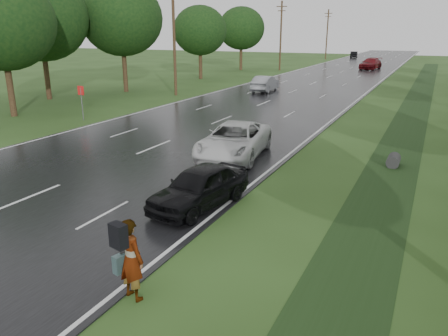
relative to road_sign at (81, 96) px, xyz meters
name	(u,v)px	position (x,y,z in m)	size (l,w,h in m)	color
ground	(28,199)	(8.50, -12.00, -1.64)	(220.00, 220.00, 0.00)	#274217
road	(324,79)	(8.50, 33.00, -1.62)	(14.00, 180.00, 0.04)	black
edge_stripe_east	(380,82)	(15.25, 33.00, -1.60)	(0.12, 180.00, 0.01)	silver
edge_stripe_west	(273,77)	(1.75, 33.00, -1.60)	(0.12, 180.00, 0.01)	silver
center_line	(324,79)	(8.50, 33.00, -1.60)	(0.12, 180.00, 0.01)	silver
drainage_ditch	(407,128)	(20.00, 6.71, -1.61)	(2.20, 120.00, 0.56)	#1B3313
road_sign	(81,96)	(0.00, 0.00, 0.00)	(0.50, 0.06, 2.30)	slate
utility_pole_mid	(174,38)	(-0.70, 13.00, 3.55)	(1.60, 0.26, 10.00)	#3B2418
utility_pole_far	(281,35)	(-0.70, 43.00, 3.55)	(1.60, 0.26, 10.00)	#3B2418
utility_pole_distant	(327,34)	(-0.70, 73.00, 3.55)	(1.60, 0.26, 10.00)	#3B2418
tree_west_b	(1,22)	(-5.50, -1.00, 4.73)	(7.20, 7.20, 9.62)	#3B2418
tree_west_c	(121,18)	(-6.50, 13.00, 5.27)	(7.80, 7.80, 10.43)	#3B2418
tree_west_d	(200,30)	(-5.70, 27.00, 4.18)	(6.60, 6.60, 8.80)	#3B2418
tree_west_e	(40,18)	(-9.50, 6.00, 5.19)	(8.00, 8.00, 10.44)	#3B2418
tree_west_f	(241,28)	(-6.30, 41.00, 4.49)	(7.00, 7.00, 9.29)	#3B2418
pedestrian	(130,258)	(15.67, -15.32, -0.64)	(0.93, 0.92, 1.94)	#A5998C
white_pickup	(234,140)	(12.98, -3.85, -0.81)	(2.63, 5.70, 1.59)	silver
dark_sedan	(200,187)	(14.50, -10.00, -0.89)	(1.68, 4.18, 1.42)	black
silver_sedan	(265,84)	(6.00, 18.89, -0.84)	(1.62, 4.64, 1.53)	gray
far_car_red	(371,64)	(11.57, 50.89, -0.77)	(2.33, 5.74, 1.67)	maroon
far_car_dark	(354,55)	(3.86, 80.56, -0.92)	(1.45, 4.15, 1.37)	black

